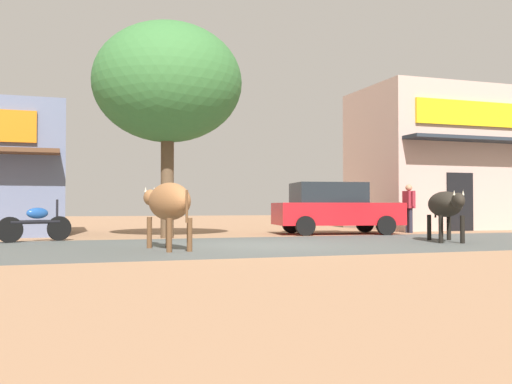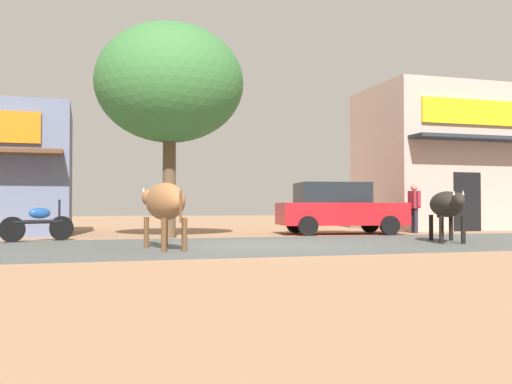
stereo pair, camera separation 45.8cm
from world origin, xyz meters
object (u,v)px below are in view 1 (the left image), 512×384
Objects in this scene: roadside_tree at (168,83)px; cow_far_dark at (446,205)px; cow_near_brown at (168,202)px; pedestrian_by_shop at (409,204)px; parked_motorcycle at (36,223)px; parked_hatchback_car at (334,208)px.

roadside_tree reaches higher than cow_far_dark.
pedestrian_by_shop reaches higher than cow_near_brown.
roadside_tree is 2.40× the size of cow_near_brown.
roadside_tree is 8.22m from cow_far_dark.
roadside_tree is 3.48× the size of parked_motorcycle.
roadside_tree is 1.45× the size of parked_hatchback_car.
cow_near_brown is at bearing -99.52° from roadside_tree.
cow_near_brown is (2.69, -3.66, 0.50)m from parked_motorcycle.
cow_far_dark is (6.32, -3.98, -3.44)m from roadside_tree.
cow_near_brown is (-6.19, -4.89, 0.13)m from parked_hatchback_car.
parked_hatchback_car is at bearing 38.26° from cow_near_brown.
roadside_tree is 8.92m from pedestrian_by_shop.
roadside_tree is at bearing 147.82° from cow_far_dark.
roadside_tree is at bearing -174.01° from parked_hatchback_car.
parked_motorcycle is 11.71m from pedestrian_by_shop.
roadside_tree is 5.53m from cow_near_brown.
parked_hatchback_car is at bearing 100.55° from cow_far_dark.
roadside_tree reaches higher than cow_near_brown.
parked_motorcycle is (-3.41, -0.65, -3.89)m from roadside_tree.
parked_hatchback_car is 1.67× the size of cow_far_dark.
roadside_tree is at bearing 80.48° from cow_near_brown.
roadside_tree reaches higher than parked_motorcycle.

